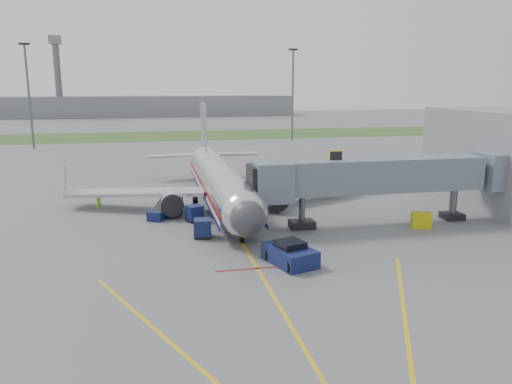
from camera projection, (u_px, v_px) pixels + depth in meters
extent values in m
plane|color=#565659|center=(247.00, 250.00, 38.80)|extent=(400.00, 400.00, 0.00)
cube|color=#2D4C1E|center=(179.00, 136.00, 124.87)|extent=(300.00, 25.00, 0.01)
cube|color=gold|center=(252.00, 259.00, 36.88)|extent=(0.25, 50.00, 0.01)
cube|color=maroon|center=(257.00, 268.00, 34.97)|extent=(6.00, 0.25, 0.01)
cube|color=gold|center=(179.00, 350.00, 24.20)|extent=(9.52, 20.04, 0.01)
cube|color=gold|center=(406.00, 326.00, 26.61)|extent=(9.52, 20.04, 0.01)
cylinder|color=silver|center=(220.00, 181.00, 52.57)|extent=(3.80, 28.00, 3.80)
sphere|color=silver|center=(244.00, 214.00, 39.18)|extent=(3.80, 3.80, 3.80)
sphere|color=#38383D|center=(247.00, 218.00, 37.94)|extent=(2.74, 2.74, 2.74)
cube|color=black|center=(245.00, 208.00, 38.68)|extent=(2.20, 1.20, 0.55)
cone|color=silver|center=(204.00, 158.00, 68.35)|extent=(3.80, 5.00, 3.80)
cube|color=#B7BAC1|center=(203.00, 129.00, 67.02)|extent=(0.35, 4.20, 7.00)
cube|color=#B7BAC1|center=(138.00, 192.00, 51.06)|extent=(15.10, 8.59, 1.13)
cube|color=#B7BAC1|center=(297.00, 186.00, 54.46)|extent=(15.10, 8.59, 1.13)
cylinder|color=silver|center=(172.00, 202.00, 48.94)|extent=(2.10, 3.60, 2.10)
cylinder|color=silver|center=(274.00, 197.00, 51.03)|extent=(2.10, 3.60, 2.10)
cube|color=maroon|center=(238.00, 183.00, 53.03)|extent=(0.05, 28.00, 0.45)
cube|color=navy|center=(238.00, 191.00, 53.22)|extent=(0.05, 28.00, 0.35)
cylinder|color=black|center=(242.00, 239.00, 40.64)|extent=(0.28, 0.70, 0.70)
cylinder|color=black|center=(195.00, 201.00, 53.00)|extent=(0.50, 1.00, 1.00)
cylinder|color=black|center=(243.00, 199.00, 54.05)|extent=(0.50, 1.00, 1.00)
cube|color=slate|center=(377.00, 175.00, 45.21)|extent=(20.00, 3.00, 3.00)
cube|color=slate|center=(272.00, 181.00, 43.29)|extent=(3.20, 3.60, 3.40)
cube|color=black|center=(258.00, 182.00, 43.05)|extent=(1.60, 3.00, 2.80)
cube|color=#C4AC0B|center=(336.00, 156.00, 44.02)|extent=(1.20, 0.15, 1.00)
cylinder|color=#595B60|center=(302.00, 211.00, 44.45)|extent=(0.56, 0.56, 3.10)
cube|color=black|center=(302.00, 224.00, 44.71)|extent=(2.20, 1.60, 0.70)
cylinder|color=#595B60|center=(453.00, 203.00, 47.46)|extent=(0.70, 0.70, 3.10)
cube|color=black|center=(452.00, 216.00, 47.73)|extent=(1.80, 1.80, 0.60)
cube|color=slate|center=(493.00, 170.00, 47.62)|extent=(3.00, 4.00, 3.40)
cube|color=slate|center=(504.00, 157.00, 53.32)|extent=(10.00, 16.00, 10.00)
cylinder|color=#595B60|center=(29.00, 98.00, 97.61)|extent=(0.44, 0.44, 20.00)
cube|color=black|center=(24.00, 44.00, 95.44)|extent=(2.00, 0.40, 0.40)
cylinder|color=#595B60|center=(293.00, 96.00, 113.42)|extent=(0.44, 0.44, 20.00)
cube|color=black|center=(293.00, 49.00, 111.26)|extent=(2.00, 0.40, 0.40)
cube|color=slate|center=(142.00, 106.00, 198.53)|extent=(120.00, 14.00, 8.00)
cylinder|color=#595B60|center=(58.00, 80.00, 185.61)|extent=(2.40, 2.40, 28.00)
cube|color=slate|center=(55.00, 40.00, 182.54)|extent=(4.00, 4.00, 3.00)
cube|color=#0D1339|center=(290.00, 255.00, 35.82)|extent=(3.61, 4.63, 1.24)
cube|color=black|center=(290.00, 245.00, 35.65)|extent=(2.27, 2.27, 0.56)
cylinder|color=black|center=(289.00, 266.00, 34.12)|extent=(0.51, 0.93, 0.90)
cylinder|color=black|center=(313.00, 261.00, 35.10)|extent=(0.51, 0.93, 0.90)
cylinder|color=black|center=(267.00, 254.00, 36.60)|extent=(0.51, 0.93, 0.90)
cylinder|color=black|center=(290.00, 249.00, 37.59)|extent=(0.51, 0.93, 0.90)
cube|color=#0D1339|center=(203.00, 227.00, 41.87)|extent=(1.59, 1.59, 1.42)
cube|color=black|center=(203.00, 235.00, 42.02)|extent=(1.64, 1.64, 0.11)
cylinder|color=black|center=(196.00, 238.00, 41.46)|extent=(0.23, 0.28, 0.26)
cylinder|color=black|center=(209.00, 238.00, 41.54)|extent=(0.23, 0.28, 0.26)
cylinder|color=black|center=(196.00, 234.00, 42.52)|extent=(0.23, 0.28, 0.26)
cylinder|color=black|center=(209.00, 234.00, 42.60)|extent=(0.23, 0.28, 0.26)
cube|color=#0D1339|center=(173.00, 204.00, 49.37)|extent=(1.99, 1.99, 1.71)
cube|color=black|center=(174.00, 212.00, 49.55)|extent=(2.05, 2.05, 0.13)
cylinder|color=black|center=(166.00, 214.00, 48.89)|extent=(0.29, 0.35, 0.31)
cylinder|color=black|center=(180.00, 214.00, 48.93)|extent=(0.29, 0.35, 0.31)
cylinder|color=black|center=(168.00, 211.00, 50.19)|extent=(0.29, 0.35, 0.31)
cylinder|color=black|center=(181.00, 211.00, 50.23)|extent=(0.29, 0.35, 0.31)
cube|color=#0D1339|center=(194.00, 213.00, 46.86)|extent=(1.75, 1.75, 1.35)
cube|color=black|center=(195.00, 219.00, 47.01)|extent=(1.81, 1.81, 0.10)
cylinder|color=black|center=(192.00, 222.00, 46.31)|extent=(0.27, 0.30, 0.24)
cylinder|color=black|center=(202.00, 220.00, 46.86)|extent=(0.27, 0.30, 0.24)
cylinder|color=black|center=(187.00, 219.00, 47.17)|extent=(0.27, 0.30, 0.24)
cylinder|color=black|center=(197.00, 218.00, 47.72)|extent=(0.27, 0.30, 0.24)
cube|color=#0D1339|center=(161.00, 213.00, 48.33)|extent=(2.81, 3.89, 0.91)
cube|color=black|center=(163.00, 202.00, 48.61)|extent=(2.54, 4.07, 1.43)
cylinder|color=black|center=(151.00, 217.00, 47.23)|extent=(0.44, 0.61, 0.57)
cylinder|color=black|center=(161.00, 218.00, 47.01)|extent=(0.44, 0.61, 0.57)
cylinder|color=black|center=(162.00, 211.00, 49.73)|extent=(0.44, 0.61, 0.57)
cylinder|color=black|center=(171.00, 211.00, 49.51)|extent=(0.44, 0.61, 0.57)
cube|color=#C4AC0B|center=(421.00, 220.00, 44.85)|extent=(1.98, 1.63, 1.36)
cylinder|color=black|center=(414.00, 225.00, 45.03)|extent=(0.33, 0.40, 0.34)
cylinder|color=black|center=(427.00, 226.00, 44.88)|extent=(0.33, 0.40, 0.34)
imported|color=#8FE01A|center=(99.00, 203.00, 50.93)|extent=(0.69, 0.67, 1.60)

